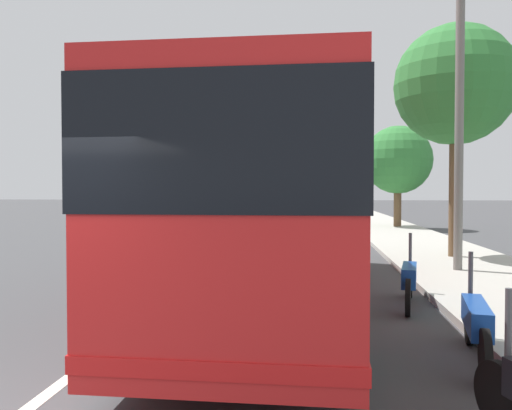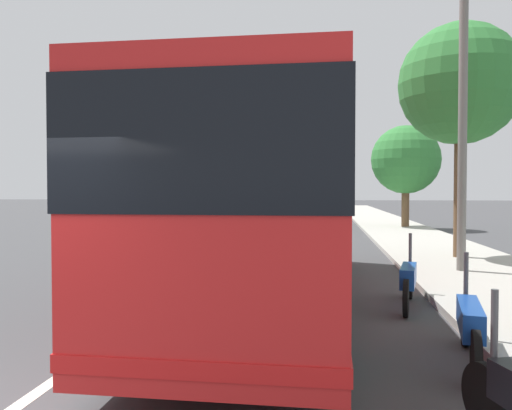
{
  "view_description": "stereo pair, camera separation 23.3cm",
  "coord_description": "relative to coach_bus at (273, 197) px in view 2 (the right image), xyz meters",
  "views": [
    {
      "loc": [
        -3.59,
        -2.67,
        2.06
      ],
      "look_at": [
        6.98,
        -1.5,
        1.76
      ],
      "focal_mm": 36.24,
      "sensor_mm": 36.0,
      "label": 1
    },
    {
      "loc": [
        -3.56,
        -2.9,
        2.06
      ],
      "look_at": [
        6.98,
        -1.5,
        1.76
      ],
      "focal_mm": 36.24,
      "sensor_mm": 36.0,
      "label": 2
    }
  ],
  "objects": [
    {
      "name": "utility_pole",
      "position": [
        3.24,
        -4.23,
        1.83
      ],
      "size": [
        0.21,
        0.21,
        7.53
      ],
      "primitive_type": "cylinder",
      "color": "slate",
      "rests_on": "ground"
    },
    {
      "name": "lane_divider_line",
      "position": [
        3.89,
        1.93,
        -1.93
      ],
      "size": [
        110.0,
        0.16,
        0.01
      ],
      "primitive_type": "cube",
      "color": "silver",
      "rests_on": "ground"
    },
    {
      "name": "car_ahead_same_lane",
      "position": [
        28.37,
        0.24,
        -1.23
      ],
      "size": [
        4.33,
        2.11,
        1.44
      ],
      "rotation": [
        0.0,
        0.0,
        0.06
      ],
      "color": "gray",
      "rests_on": "ground"
    },
    {
      "name": "sidewalk_curb",
      "position": [
        3.89,
        -4.7,
        -1.86
      ],
      "size": [
        110.0,
        3.6,
        0.14
      ],
      "primitive_type": "cube",
      "color": "#B2ADA3",
      "rests_on": "ground"
    },
    {
      "name": "coach_bus",
      "position": [
        0.0,
        0.0,
        0.0
      ],
      "size": [
        11.34,
        2.68,
        3.28
      ],
      "rotation": [
        0.0,
        0.0,
        -0.01
      ],
      "color": "red",
      "rests_on": "ground"
    },
    {
      "name": "motorcycle_nearest_curb",
      "position": [
        -3.33,
        -2.68,
        -1.47
      ],
      "size": [
        2.21,
        0.49,
        1.26
      ],
      "rotation": [
        0.0,
        0.0,
        -0.19
      ],
      "color": "black",
      "rests_on": "ground"
    },
    {
      "name": "car_far_distant",
      "position": [
        21.81,
        -0.18,
        -1.24
      ],
      "size": [
        4.2,
        1.99,
        1.49
      ],
      "rotation": [
        0.0,
        0.0,
        0.07
      ],
      "color": "black",
      "rests_on": "ground"
    },
    {
      "name": "motorcycle_mid_row",
      "position": [
        -0.31,
        -2.45,
        -1.47
      ],
      "size": [
        2.13,
        0.51,
        1.26
      ],
      "rotation": [
        0.0,
        0.0,
        -0.2
      ],
      "color": "black",
      "rests_on": "ground"
    },
    {
      "name": "roadside_tree_far_block",
      "position": [
        18.68,
        -5.26,
        1.77
      ],
      "size": [
        3.64,
        3.64,
        5.54
      ],
      "color": "brown",
      "rests_on": "ground"
    },
    {
      "name": "roadside_tree_mid_block",
      "position": [
        5.87,
        -4.81,
        3.18
      ],
      "size": [
        3.48,
        3.48,
        6.87
      ],
      "color": "brown",
      "rests_on": "ground"
    },
    {
      "name": "car_behind_bus",
      "position": [
        38.08,
        4.04,
        -1.25
      ],
      "size": [
        4.04,
        1.94,
        1.41
      ],
      "rotation": [
        0.0,
        0.0,
        3.13
      ],
      "color": "#2D7238",
      "rests_on": "ground"
    }
  ]
}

